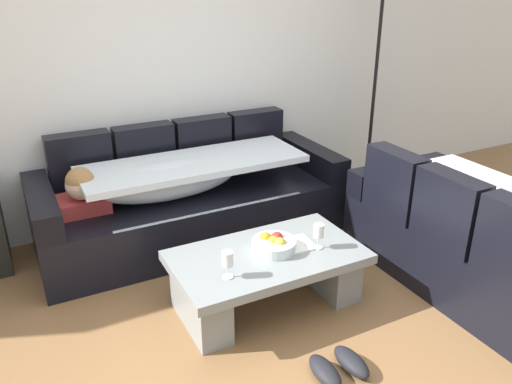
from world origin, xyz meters
TOP-DOWN VIEW (x-y plane):
  - ground_plane at (0.00, 0.00)m, footprint 14.00×14.00m
  - back_wall at (0.00, 2.15)m, footprint 9.00×0.10m
  - couch_along_wall at (-0.05, 1.62)m, footprint 2.38×0.92m
  - couch_near_window at (1.46, 0.05)m, footprint 0.92×1.84m
  - coffee_table at (0.08, 0.52)m, footprint 1.20×0.68m
  - fruit_bowl at (0.14, 0.53)m, footprint 0.28×0.28m
  - wine_glass_near_left at (-0.25, 0.38)m, footprint 0.07×0.07m
  - wine_glass_near_right at (0.40, 0.43)m, footprint 0.07×0.07m
  - open_magazine at (0.26, 0.52)m, footprint 0.29×0.22m
  - floor_lamp at (1.85, 1.74)m, footprint 0.33×0.31m
  - pair_of_shoes at (0.12, -0.22)m, footprint 0.30×0.28m

SIDE VIEW (x-z plane):
  - ground_plane at x=0.00m, z-range 0.00..0.00m
  - pair_of_shoes at x=0.12m, z-range 0.00..0.09m
  - coffee_table at x=0.08m, z-range 0.05..0.43m
  - couch_along_wall at x=-0.05m, z-range -0.11..0.77m
  - couch_near_window at x=1.46m, z-range -0.11..0.77m
  - open_magazine at x=0.26m, z-range 0.38..0.39m
  - fruit_bowl at x=0.14m, z-range 0.37..0.47m
  - wine_glass_near_left at x=-0.25m, z-range 0.41..0.58m
  - wine_glass_near_right at x=0.40m, z-range 0.41..0.58m
  - floor_lamp at x=1.85m, z-range 0.14..2.09m
  - back_wall at x=0.00m, z-range 0.00..2.70m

